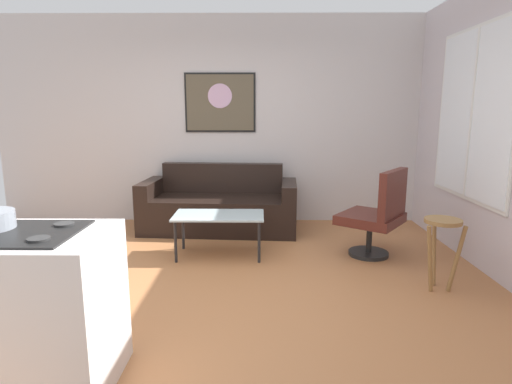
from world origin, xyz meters
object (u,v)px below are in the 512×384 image
(armchair, at_px, (378,214))
(wall_painting, at_px, (220,102))
(couch, at_px, (220,208))
(coffee_table, at_px, (219,218))
(bar_stool, at_px, (442,236))

(armchair, xyz_separation_m, wall_painting, (-1.78, 1.51, 1.18))
(couch, bearing_deg, wall_painting, 92.10)
(couch, height_order, coffee_table, couch)
(coffee_table, xyz_separation_m, bar_stool, (2.00, -0.86, 0.07))
(couch, height_order, bar_stool, couch)
(wall_painting, bearing_deg, coffee_table, -86.02)
(armchair, distance_m, bar_stool, 0.89)
(bar_stool, bearing_deg, armchair, 110.93)
(couch, distance_m, coffee_table, 1.02)
(wall_painting, bearing_deg, couch, -87.90)
(couch, bearing_deg, coffee_table, -85.12)
(coffee_table, bearing_deg, couch, 94.88)
(coffee_table, distance_m, armchair, 1.68)
(couch, bearing_deg, armchair, -30.28)
(couch, height_order, wall_painting, wall_painting)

